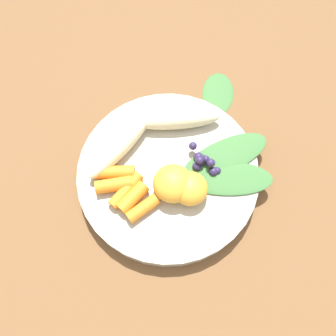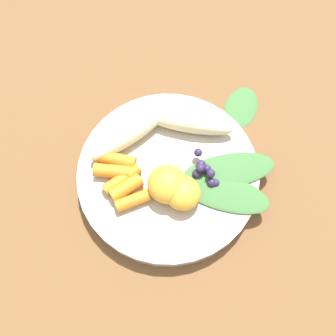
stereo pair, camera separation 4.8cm
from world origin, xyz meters
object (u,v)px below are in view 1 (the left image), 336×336
at_px(orange_segment_near, 191,187).
at_px(banana_peeled_left, 121,145).
at_px(banana_peeled_right, 176,120).
at_px(kale_leaf_stray, 218,93).
at_px(bowl, 168,174).

bearing_deg(orange_segment_near, banana_peeled_left, -75.38).
distance_m(banana_peeled_left, banana_peeled_right, 0.09).
bearing_deg(banana_peeled_right, orange_segment_near, 95.64).
height_order(banana_peeled_left, banana_peeled_right, same).
bearing_deg(kale_leaf_stray, banana_peeled_right, 142.97).
xyz_separation_m(orange_segment_near, kale_leaf_stray, (-0.16, -0.10, -0.04)).
relative_size(bowl, orange_segment_near, 5.39).
bearing_deg(bowl, banana_peeled_left, -68.70).
xyz_separation_m(bowl, banana_peeled_right, (-0.06, -0.05, 0.03)).
relative_size(bowl, kale_leaf_stray, 3.15).
distance_m(banana_peeled_right, kale_leaf_stray, 0.11).
relative_size(banana_peeled_left, banana_peeled_right, 1.00).
relative_size(orange_segment_near, kale_leaf_stray, 0.58).
relative_size(bowl, banana_peeled_right, 1.99).
bearing_deg(orange_segment_near, banana_peeled_right, -121.63).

